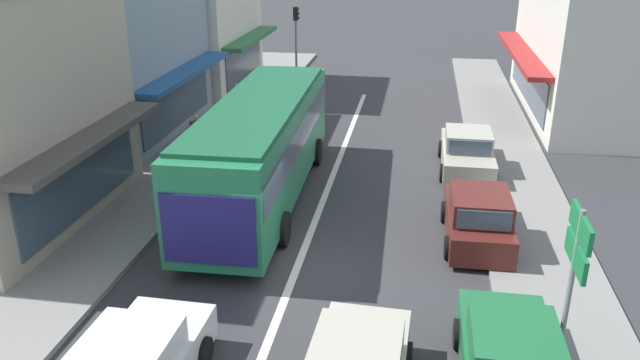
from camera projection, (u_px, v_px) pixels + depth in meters
ground_plane at (297, 269)px, 15.84m from camera, size 140.00×140.00×0.00m
lane_centre_line at (322, 204)px, 19.49m from camera, size 0.20×28.00×0.01m
sidewalk_left at (143, 167)px, 22.31m from camera, size 5.20×44.00×0.14m
kerb_right at (518, 191)px, 20.38m from camera, size 2.80×44.00×0.12m
shopfront_mid_block at (95, 48)px, 25.03m from camera, size 7.65×8.70×7.13m
shopfront_far_end at (173, 4)px, 32.52m from camera, size 8.49×8.03×8.68m
building_right_far at (623, 21)px, 27.48m from camera, size 8.42×12.30×8.43m
city_bus at (261, 143)px, 19.21m from camera, size 2.91×10.91×3.23m
parked_hatchback_kerb_second at (478, 219)px, 16.92m from camera, size 1.88×3.73×1.54m
parked_sedan_kerb_third at (467, 152)px, 22.06m from camera, size 1.91×4.21×1.47m
traffic_light_downstreet at (296, 33)px, 33.02m from camera, size 0.33×0.24×4.20m
directional_road_sign at (576, 257)px, 10.89m from camera, size 0.10×1.40×3.60m
pedestrian_with_handbag_near at (238, 99)px, 27.27m from camera, size 0.25×0.65×1.63m
pedestrian_browsing_midblock at (198, 134)px, 22.72m from camera, size 0.65×0.28×1.63m
pedestrian_far_walker at (165, 177)px, 18.74m from camera, size 0.56×0.27×1.63m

